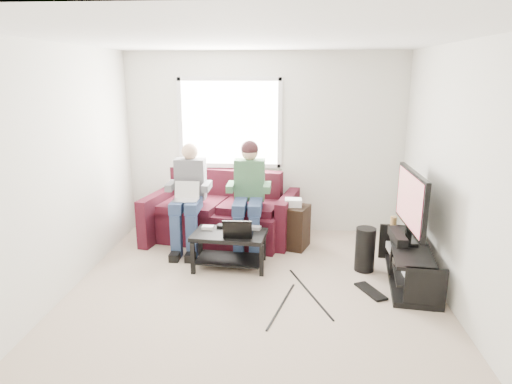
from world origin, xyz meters
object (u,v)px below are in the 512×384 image
coffee_table (229,242)px  subwoofer (365,249)px  tv (411,202)px  sofa (223,215)px  end_table (293,226)px  tv_stand (408,265)px

coffee_table → subwoofer: (1.62, 0.01, -0.05)m
coffee_table → tv: (2.07, -0.16, 0.59)m
sofa → tv: 2.62m
coffee_table → end_table: 1.04m
tv_stand → tv: (-0.00, 0.10, 0.71)m
end_table → tv: bearing=-33.8°
sofa → coffee_table: (0.22, -0.98, -0.02)m
tv_stand → subwoofer: (-0.44, 0.27, 0.06)m
tv_stand → end_table: (-1.30, 0.97, 0.10)m
tv_stand → tv: tv is taller
tv → end_table: (-1.29, 0.87, -0.60)m
tv → end_table: size_ratio=1.62×
coffee_table → subwoofer: subwoofer is taller
subwoofer → coffee_table: bearing=-179.7°
sofa → tv: bearing=-26.7°
coffee_table → subwoofer: bearing=0.3°
tv → sofa: bearing=153.3°
coffee_table → tv_stand: 2.09m
sofa → end_table: size_ratio=3.22×
subwoofer → end_table: (-0.85, 0.70, 0.04)m
sofa → subwoofer: (1.84, -0.98, -0.08)m
tv → subwoofer: size_ratio=2.07×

